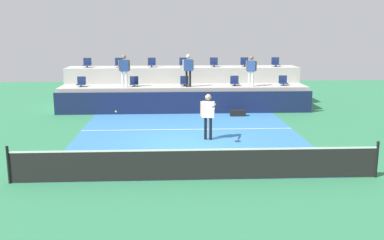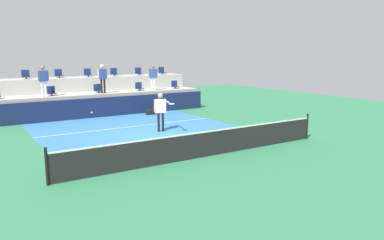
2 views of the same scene
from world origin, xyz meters
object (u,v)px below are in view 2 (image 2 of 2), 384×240
object	(u,v)px
spectator_leaning_on_rail	(43,78)
stadium_chair_upper_far_right	(162,71)
stadium_chair_lower_right	(139,87)
stadium_chair_upper_mid_right	(114,73)
stadium_chair_upper_right	(139,72)
tennis_ball	(92,113)
stadium_chair_upper_center	(88,73)
tennis_player	(161,108)
stadium_chair_lower_left	(51,92)
stadium_chair_lower_center	(98,89)
stadium_chair_lower_far_right	(175,85)
stadium_chair_upper_mid_left	(59,74)
spectator_in_grey	(103,76)
spectator_in_white	(153,75)
equipment_bag	(152,112)
stadium_chair_upper_left	(26,75)

from	to	relation	value
spectator_leaning_on_rail	stadium_chair_upper_far_right	bearing A→B (deg)	14.65
stadium_chair_lower_right	stadium_chair_upper_mid_right	world-z (taller)	stadium_chair_upper_mid_right
stadium_chair_upper_right	tennis_ball	size ratio (longest dim) A/B	7.65
stadium_chair_upper_center	tennis_player	distance (m)	8.55
stadium_chair_lower_left	tennis_ball	size ratio (longest dim) A/B	7.65
tennis_ball	spectator_leaning_on_rail	bearing A→B (deg)	93.06
stadium_chair_lower_left	tennis_player	size ratio (longest dim) A/B	0.29
stadium_chair_upper_mid_right	stadium_chair_lower_left	bearing A→B (deg)	-157.67
stadium_chair_lower_left	stadium_chair_upper_right	world-z (taller)	stadium_chair_upper_right
stadium_chair_lower_center	tennis_player	size ratio (longest dim) A/B	0.29
stadium_chair_upper_far_right	stadium_chair_lower_center	bearing A→B (deg)	-161.12
stadium_chair_lower_right	stadium_chair_upper_right	size ratio (longest dim) A/B	1.00
stadium_chair_upper_right	stadium_chair_upper_far_right	bearing A→B (deg)	0.00
stadium_chair_lower_center	spectator_leaning_on_rail	xyz separation A→B (m)	(-3.09, -0.38, 0.79)
stadium_chair_lower_right	stadium_chair_lower_far_right	bearing A→B (deg)	0.00
stadium_chair_lower_far_right	stadium_chair_upper_mid_left	world-z (taller)	stadium_chair_upper_mid_left
stadium_chair_lower_left	stadium_chair_lower_right	world-z (taller)	same
stadium_chair_upper_mid_right	spectator_in_grey	world-z (taller)	spectator_in_grey
stadium_chair_upper_mid_right	stadium_chair_upper_far_right	size ratio (longest dim) A/B	1.00
stadium_chair_upper_right	spectator_in_white	bearing A→B (deg)	-90.37
stadium_chair_lower_far_right	stadium_chair_upper_mid_left	bearing A→B (deg)	165.69
stadium_chair_lower_center	tennis_ball	world-z (taller)	stadium_chair_lower_center
spectator_in_white	equipment_bag	world-z (taller)	spectator_in_white
stadium_chair_upper_far_right	tennis_ball	xyz separation A→B (m)	(-7.98, -9.15, -1.03)
stadium_chair_lower_far_right	stadium_chair_upper_far_right	distance (m)	1.99
stadium_chair_upper_right	equipment_bag	distance (m)	4.47
stadium_chair_upper_right	stadium_chair_upper_far_right	distance (m)	1.78
stadium_chair_lower_center	stadium_chair_upper_right	bearing A→B (deg)	27.36
stadium_chair_lower_far_right	tennis_ball	world-z (taller)	stadium_chair_lower_far_right
stadium_chair_lower_right	stadium_chair_upper_far_right	xyz separation A→B (m)	(2.60, 1.80, 0.85)
stadium_chair_upper_mid_left	spectator_in_white	size ratio (longest dim) A/B	0.33
stadium_chair_lower_far_right	spectator_in_white	size ratio (longest dim) A/B	0.33
stadium_chair_upper_left	stadium_chair_upper_mid_left	size ratio (longest dim) A/B	1.00
stadium_chair_lower_left	stadium_chair_lower_far_right	bearing A→B (deg)	0.00
spectator_leaning_on_rail	spectator_in_white	xyz separation A→B (m)	(6.56, 0.00, -0.05)
stadium_chair_lower_center	stadium_chair_upper_right	world-z (taller)	stadium_chair_upper_right
stadium_chair_lower_center	stadium_chair_lower_far_right	bearing A→B (deg)	0.00
stadium_chair_lower_right	spectator_in_grey	size ratio (longest dim) A/B	0.31
stadium_chair_upper_center	stadium_chair_upper_mid_right	distance (m)	1.74
spectator_in_grey	stadium_chair_lower_center	bearing A→B (deg)	116.22
spectator_leaning_on_rail	spectator_in_white	distance (m)	6.56
stadium_chair_lower_center	tennis_player	xyz separation A→B (m)	(0.69, -6.63, -0.36)
spectator_leaning_on_rail	tennis_ball	size ratio (longest dim) A/B	24.57
spectator_in_grey	tennis_ball	xyz separation A→B (m)	(-2.91, -6.97, -0.98)
stadium_chair_upper_left	stadium_chair_upper_right	size ratio (longest dim) A/B	1.00
stadium_chair_upper_left	equipment_bag	bearing A→B (deg)	-31.60
stadium_chair_upper_right	tennis_ball	world-z (taller)	stadium_chair_upper_right
stadium_chair_upper_left	tennis_ball	size ratio (longest dim) A/B	7.65
stadium_chair_upper_right	spectator_in_white	xyz separation A→B (m)	(-0.01, -2.18, -0.11)
stadium_chair_upper_mid_right	spectator_leaning_on_rail	xyz separation A→B (m)	(-4.83, -2.18, -0.06)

